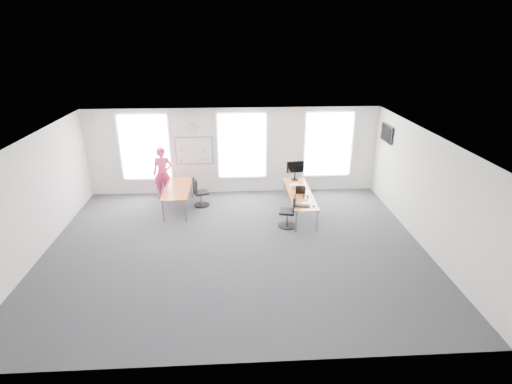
{
  "coord_description": "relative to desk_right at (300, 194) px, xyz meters",
  "views": [
    {
      "loc": [
        0.0,
        -9.33,
        5.4
      ],
      "look_at": [
        0.62,
        1.2,
        1.1
      ],
      "focal_mm": 28.0,
      "sensor_mm": 36.0,
      "label": 1
    }
  ],
  "objects": [
    {
      "name": "chair_left",
      "position": [
        -3.19,
        0.68,
        -0.2
      ],
      "size": [
        0.56,
        0.56,
        0.96
      ],
      "rotation": [
        0.0,
        0.0,
        1.94
      ],
      "color": "black",
      "rests_on": "ground"
    },
    {
      "name": "wall_clock",
      "position": [
        -3.4,
        1.84,
        1.73
      ],
      "size": [
        0.3,
        0.04,
        0.3
      ],
      "primitive_type": "cylinder",
      "rotation": [
        1.57,
        0.0,
        0.0
      ],
      "color": "gray",
      "rests_on": "wall_back"
    },
    {
      "name": "tv",
      "position": [
        2.9,
        0.87,
        1.68
      ],
      "size": [
        0.06,
        0.9,
        0.55
      ],
      "primitive_type": "cube",
      "color": "black",
      "rests_on": "wall_right"
    },
    {
      "name": "mouse",
      "position": [
        0.22,
        -1.09,
        0.07
      ],
      "size": [
        0.08,
        0.12,
        0.04
      ],
      "primitive_type": "ellipsoid",
      "rotation": [
        0.0,
        0.0,
        0.03
      ],
      "color": "black",
      "rests_on": "desk_right"
    },
    {
      "name": "monitor",
      "position": [
        0.02,
        1.15,
        0.44
      ],
      "size": [
        0.59,
        0.24,
        0.66
      ],
      "rotation": [
        0.0,
        0.0,
        0.1
      ],
      "color": "black",
      "rests_on": "desk_right"
    },
    {
      "name": "keyboard",
      "position": [
        -0.11,
        -1.05,
        0.05
      ],
      "size": [
        0.5,
        0.28,
        0.02
      ],
      "primitive_type": "cube",
      "rotation": [
        0.0,
        0.0,
        -0.26
      ],
      "color": "black",
      "rests_on": "desk_right"
    },
    {
      "name": "chair_right",
      "position": [
        -0.46,
        -0.97,
        -0.2
      ],
      "size": [
        0.53,
        0.53,
        0.97
      ],
      "rotation": [
        0.0,
        0.0,
        -1.81
      ],
      "color": "black",
      "rests_on": "ground"
    },
    {
      "name": "paper_stack",
      "position": [
        -0.09,
        0.41,
        0.1
      ],
      "size": [
        0.38,
        0.32,
        0.12
      ],
      "primitive_type": "cube",
      "rotation": [
        0.0,
        0.0,
        0.21
      ],
      "color": "beige",
      "rests_on": "desk_right"
    },
    {
      "name": "whiteboard",
      "position": [
        -3.4,
        1.84,
        0.93
      ],
      "size": [
        1.2,
        0.03,
        0.9
      ],
      "primitive_type": "cube",
      "color": "silver",
      "rests_on": "wall_back"
    },
    {
      "name": "floor",
      "position": [
        -2.05,
        -2.13,
        -0.62
      ],
      "size": [
        10.0,
        10.0,
        0.0
      ],
      "primitive_type": "plane",
      "color": "#26252A",
      "rests_on": "ground"
    },
    {
      "name": "wall_front",
      "position": [
        -2.05,
        -6.13,
        0.88
      ],
      "size": [
        10.0,
        0.0,
        10.0
      ],
      "primitive_type": "plane",
      "rotation": [
        -1.57,
        0.0,
        0.0
      ],
      "color": "silver",
      "rests_on": "ground"
    },
    {
      "name": "ceiling",
      "position": [
        -2.05,
        -2.13,
        2.38
      ],
      "size": [
        10.0,
        10.0,
        0.0
      ],
      "primitive_type": "plane",
      "rotation": [
        3.14,
        0.0,
        0.0
      ],
      "color": "white",
      "rests_on": "ground"
    },
    {
      "name": "headphones",
      "position": [
        0.1,
        -0.44,
        0.09
      ],
      "size": [
        0.17,
        0.09,
        0.1
      ],
      "rotation": [
        0.0,
        0.0,
        -0.07
      ],
      "color": "black",
      "rests_on": "desk_right"
    },
    {
      "name": "wall_left",
      "position": [
        -7.05,
        -2.13,
        0.88
      ],
      "size": [
        0.0,
        10.0,
        10.0
      ],
      "primitive_type": "plane",
      "rotation": [
        1.57,
        0.0,
        1.57
      ],
      "color": "silver",
      "rests_on": "ground"
    },
    {
      "name": "laptop_sleeve",
      "position": [
        0.01,
        -0.09,
        0.16
      ],
      "size": [
        0.31,
        0.18,
        0.25
      ],
      "rotation": [
        0.0,
        0.0,
        -0.08
      ],
      "color": "black",
      "rests_on": "desk_right"
    },
    {
      "name": "desk_right",
      "position": [
        0.0,
        0.0,
        0.0
      ],
      "size": [
        0.73,
        2.74,
        0.67
      ],
      "color": "#CC683A",
      "rests_on": "ground"
    },
    {
      "name": "lens_cap",
      "position": [
        0.09,
        -0.62,
        0.05
      ],
      "size": [
        0.07,
        0.07,
        0.01
      ],
      "primitive_type": "cylinder",
      "rotation": [
        0.0,
        0.0,
        0.05
      ],
      "color": "black",
      "rests_on": "desk_right"
    },
    {
      "name": "window_right",
      "position": [
        1.25,
        1.84,
        1.08
      ],
      "size": [
        1.6,
        0.06,
        2.2
      ],
      "primitive_type": "cube",
      "color": "silver",
      "rests_on": "wall_back"
    },
    {
      "name": "window_left",
      "position": [
        -5.05,
        1.84,
        1.08
      ],
      "size": [
        1.6,
        0.06,
        2.2
      ],
      "primitive_type": "cube",
      "color": "silver",
      "rests_on": "wall_back"
    },
    {
      "name": "person",
      "position": [
        -4.44,
        1.38,
        0.28
      ],
      "size": [
        0.67,
        0.44,
        1.81
      ],
      "primitive_type": "imported",
      "rotation": [
        0.0,
        0.0,
        0.02
      ],
      "color": "#D62C60",
      "rests_on": "ground"
    },
    {
      "name": "desk_left",
      "position": [
        -3.86,
        0.48,
        0.04
      ],
      "size": [
        0.79,
        1.98,
        0.72
      ],
      "color": "#CC683A",
      "rests_on": "ground"
    },
    {
      "name": "window_mid",
      "position": [
        -1.75,
        1.84,
        1.08
      ],
      "size": [
        1.6,
        0.06,
        2.2
      ],
      "primitive_type": "cube",
      "color": "silver",
      "rests_on": "wall_back"
    },
    {
      "name": "wall_back",
      "position": [
        -2.05,
        1.87,
        0.88
      ],
      "size": [
        10.0,
        0.0,
        10.0
      ],
      "primitive_type": "plane",
      "rotation": [
        1.57,
        0.0,
        0.0
      ],
      "color": "silver",
      "rests_on": "ground"
    },
    {
      "name": "wall_right",
      "position": [
        2.95,
        -2.13,
        0.88
      ],
      "size": [
        0.0,
        10.0,
        10.0
      ],
      "primitive_type": "plane",
      "rotation": [
        1.57,
        0.0,
        -1.57
      ],
      "color": "silver",
      "rests_on": "ground"
    }
  ]
}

